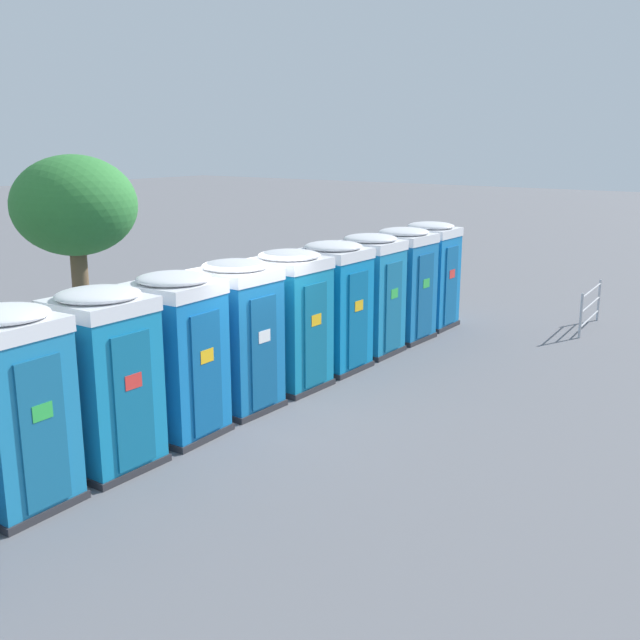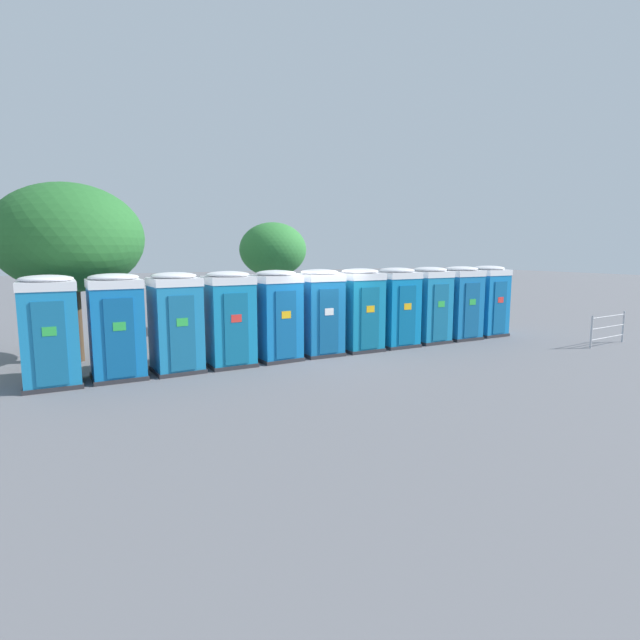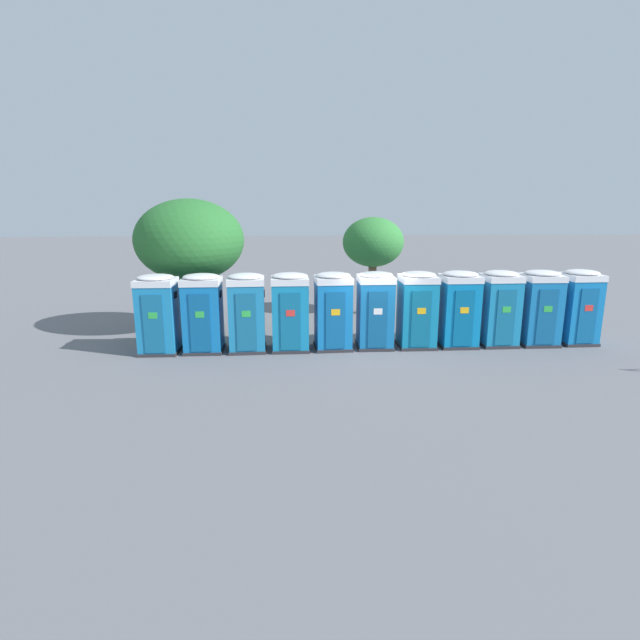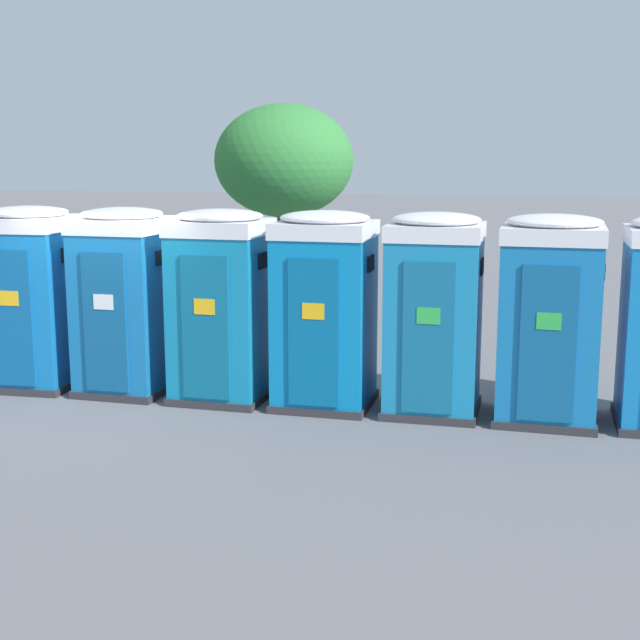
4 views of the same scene
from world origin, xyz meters
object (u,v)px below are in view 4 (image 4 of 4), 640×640
Objects in this scene: portapotty_7 at (325,309)px; portapotty_5 at (125,300)px; portapotty_8 at (434,313)px; portapotty_9 at (550,318)px; street_tree_1 at (284,163)px; portapotty_4 at (32,296)px; portapotty_6 at (222,304)px.

portapotty_5 is at bearing -179.92° from portapotty_7.
portapotty_5 and portapotty_8 have the same top height.
portapotty_5 is 1.00× the size of portapotty_9.
portapotty_5 is 1.00× the size of portapotty_8.
portapotty_8 is (1.40, 0.04, 0.00)m from portapotty_7.
portapotty_8 and portapotty_9 have the same top height.
portapotty_5 is at bearing -98.21° from street_tree_1.
portapotty_4 is 4.21m from portapotty_7.
portapotty_5 is at bearing 179.37° from portapotty_6.
portapotty_8 is 0.61× the size of street_tree_1.
portapotty_5 is at bearing -179.44° from portapotty_8.
street_tree_1 is (2.15, 5.19, 1.79)m from portapotty_4.
portapotty_6 is 5.51m from street_tree_1.
street_tree_1 is at bearing 97.30° from portapotty_6.
portapotty_6 is at bearing -179.26° from portapotty_9.
portapotty_7 is 1.40m from portapotty_8.
portapotty_4 and portapotty_9 have the same top height.
portapotty_7 and portapotty_9 have the same top height.
street_tree_1 is (-4.87, 5.11, 1.79)m from portapotty_9.
portapotty_4 is at bearing -178.28° from portapotty_5.
portapotty_9 is at bearing 0.40° from portapotty_5.
portapotty_7 is at bearing -179.28° from portapotty_9.
portapotty_6 is 1.00× the size of portapotty_7.
portapotty_4 is 0.61× the size of street_tree_1.
portapotty_4 is 2.81m from portapotty_6.
portapotty_8 is 1.40m from portapotty_9.
portapotty_7 is 1.00× the size of portapotty_8.
street_tree_1 is at bearing 81.79° from portapotty_5.
portapotty_5 is 1.00× the size of portapotty_6.
portapotty_4 is at bearing -179.45° from portapotty_6.
street_tree_1 reaches higher than portapotty_6.
portapotty_6 is 1.40m from portapotty_7.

